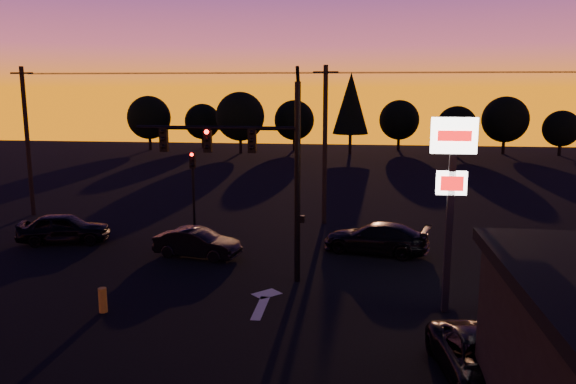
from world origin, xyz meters
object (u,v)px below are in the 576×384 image
Objects in this scene: car_left at (64,228)px; car_right at (376,238)px; pylon_sign at (452,174)px; bollard at (103,300)px; car_mid at (197,243)px; secondary_signal at (193,179)px; traffic_signal_mast at (257,160)px; suv_parked at (482,361)px.

car_right is at bearing -102.72° from car_left.
car_right is at bearing 107.60° from pylon_sign.
car_right reaches higher than bollard.
pylon_sign is 12.46m from car_mid.
secondary_signal is at bearing -74.63° from car_left.
car_right is (15.65, 0.14, -0.04)m from car_left.
traffic_signal_mast is 1.91× the size of suv_parked.
car_right is (8.27, 1.68, 0.06)m from car_mid.
secondary_signal reaches higher than suv_parked.
secondary_signal is at bearing 123.19° from traffic_signal_mast.
pylon_sign is 7.71× the size of bollard.
car_right reaches higher than suv_parked.
car_left is at bearing 89.25° from car_mid.
car_right is (9.73, 8.46, 0.28)m from bollard.
car_left reaches higher than bollard.
pylon_sign is 1.37× the size of car_right.
traffic_signal_mast reaches higher than car_mid.
secondary_signal is 4.93× the size of bollard.
secondary_signal is at bearing 90.36° from bollard.
traffic_signal_mast reaches higher than car_right.
secondary_signal is 0.97× the size of suv_parked.
car_left is at bearing 125.44° from bollard.
secondary_signal reaches higher than car_mid.
pylon_sign reaches higher than suv_parked.
bollard is at bearing -157.79° from car_left.
suv_parked is at bearing 25.87° from car_right.
pylon_sign is 1.53× the size of car_left.
traffic_signal_mast reaches higher than secondary_signal.
bollard is (-4.83, -4.02, -4.50)m from traffic_signal_mast.
car_mid is (1.46, 6.78, 0.22)m from bollard.
car_right is (-2.20, 6.94, -4.19)m from pylon_sign.
traffic_signal_mast is 1.26× the size of pylon_sign.
traffic_signal_mast reaches higher than suv_parked.
car_right is at bearing 42.20° from traffic_signal_mast.
pylon_sign reaches higher than car_left.
pylon_sign is (7.10, -2.49, -0.02)m from traffic_signal_mast.
secondary_signal is 15.75m from pylon_sign.
car_mid is (1.53, -4.73, -2.20)m from secondary_signal.
secondary_signal is 5.44m from car_mid.
pylon_sign is at bearing -124.07° from car_left.
secondary_signal is at bearing -93.10° from car_right.
pylon_sign is 8.40m from car_right.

